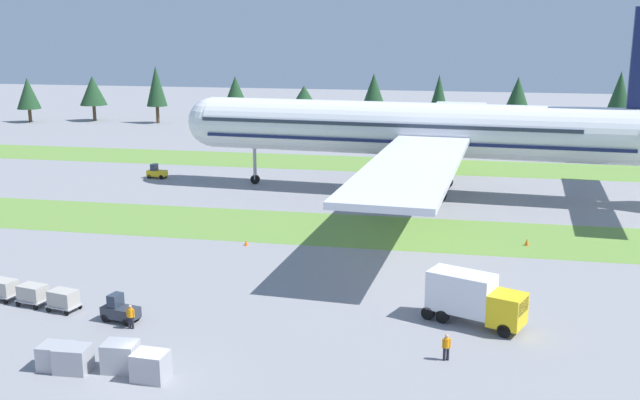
{
  "coord_description": "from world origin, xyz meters",
  "views": [
    {
      "loc": [
        17.8,
        -37.11,
        20.35
      ],
      "look_at": [
        4.62,
        30.35,
        4.0
      ],
      "focal_mm": 41.39,
      "sensor_mm": 36.0,
      "label": 1
    }
  ],
  "objects_px": {
    "uld_container_1": "(121,356)",
    "ground_crew_marshaller": "(446,346)",
    "cargo_dolly_third": "(3,288)",
    "ground_crew_loader": "(131,316)",
    "catering_truck": "(474,297)",
    "taxiway_marker_1": "(246,243)",
    "airliner": "(426,129)",
    "cargo_dolly_second": "(33,293)",
    "uld_container_2": "(151,366)",
    "cargo_dolly_lead": "(63,299)",
    "taxiway_marker_0": "(527,242)",
    "uld_container_0": "(57,356)",
    "pushback_tractor": "(157,172)",
    "uld_container_3": "(73,359)",
    "baggage_tug": "(120,310)"
  },
  "relations": [
    {
      "from": "catering_truck",
      "to": "taxiway_marker_1",
      "type": "distance_m",
      "value": 25.84
    },
    {
      "from": "cargo_dolly_second",
      "to": "catering_truck",
      "type": "xyz_separation_m",
      "value": [
        32.14,
        2.63,
        1.03
      ]
    },
    {
      "from": "uld_container_1",
      "to": "ground_crew_marshaller",
      "type": "bearing_deg",
      "value": 14.98
    },
    {
      "from": "baggage_tug",
      "to": "cargo_dolly_third",
      "type": "xyz_separation_m",
      "value": [
        -10.59,
        2.24,
        0.1
      ]
    },
    {
      "from": "airliner",
      "to": "catering_truck",
      "type": "height_order",
      "value": "airliner"
    },
    {
      "from": "catering_truck",
      "to": "uld_container_0",
      "type": "bearing_deg",
      "value": -42.17
    },
    {
      "from": "airliner",
      "to": "taxiway_marker_0",
      "type": "distance_m",
      "value": 24.27
    },
    {
      "from": "ground_crew_loader",
      "to": "taxiway_marker_0",
      "type": "distance_m",
      "value": 38.09
    },
    {
      "from": "cargo_dolly_second",
      "to": "uld_container_2",
      "type": "height_order",
      "value": "uld_container_2"
    },
    {
      "from": "cargo_dolly_third",
      "to": "ground_crew_marshaller",
      "type": "relative_size",
      "value": 1.42
    },
    {
      "from": "uld_container_3",
      "to": "baggage_tug",
      "type": "bearing_deg",
      "value": 95.36
    },
    {
      "from": "ground_crew_loader",
      "to": "uld_container_1",
      "type": "height_order",
      "value": "uld_container_1"
    },
    {
      "from": "uld_container_1",
      "to": "taxiway_marker_0",
      "type": "relative_size",
      "value": 2.92
    },
    {
      "from": "baggage_tug",
      "to": "cargo_dolly_lead",
      "type": "height_order",
      "value": "baggage_tug"
    },
    {
      "from": "taxiway_marker_1",
      "to": "cargo_dolly_third",
      "type": "bearing_deg",
      "value": -129.42
    },
    {
      "from": "cargo_dolly_lead",
      "to": "cargo_dolly_third",
      "type": "bearing_deg",
      "value": -90.0
    },
    {
      "from": "catering_truck",
      "to": "uld_container_0",
      "type": "relative_size",
      "value": 3.65
    },
    {
      "from": "cargo_dolly_lead",
      "to": "uld_container_1",
      "type": "distance_m",
      "value": 11.68
    },
    {
      "from": "ground_crew_loader",
      "to": "uld_container_2",
      "type": "distance_m",
      "value": 8.07
    },
    {
      "from": "ground_crew_loader",
      "to": "airliner",
      "type": "bearing_deg",
      "value": -116.81
    },
    {
      "from": "ground_crew_marshaller",
      "to": "cargo_dolly_third",
      "type": "bearing_deg",
      "value": 152.94
    },
    {
      "from": "baggage_tug",
      "to": "uld_container_3",
      "type": "relative_size",
      "value": 1.41
    },
    {
      "from": "cargo_dolly_second",
      "to": "ground_crew_loader",
      "type": "xyz_separation_m",
      "value": [
        9.1,
        -2.73,
        0.03
      ]
    },
    {
      "from": "uld_container_0",
      "to": "taxiway_marker_0",
      "type": "distance_m",
      "value": 43.89
    },
    {
      "from": "taxiway_marker_1",
      "to": "baggage_tug",
      "type": "bearing_deg",
      "value": -100.17
    },
    {
      "from": "baggage_tug",
      "to": "uld_container_3",
      "type": "distance_m",
      "value": 7.76
    },
    {
      "from": "taxiway_marker_0",
      "to": "cargo_dolly_second",
      "type": "bearing_deg",
      "value": -148.56
    },
    {
      "from": "baggage_tug",
      "to": "ground_crew_marshaller",
      "type": "distance_m",
      "value": 22.82
    },
    {
      "from": "uld_container_2",
      "to": "cargo_dolly_third",
      "type": "bearing_deg",
      "value": 148.34
    },
    {
      "from": "catering_truck",
      "to": "uld_container_2",
      "type": "relative_size",
      "value": 3.65
    },
    {
      "from": "airliner",
      "to": "catering_truck",
      "type": "distance_m",
      "value": 41.37
    },
    {
      "from": "ground_crew_loader",
      "to": "taxiway_marker_0",
      "type": "bearing_deg",
      "value": -143.85
    },
    {
      "from": "airliner",
      "to": "uld_container_2",
      "type": "height_order",
      "value": "airliner"
    },
    {
      "from": "cargo_dolly_lead",
      "to": "ground_crew_loader",
      "type": "height_order",
      "value": "ground_crew_loader"
    },
    {
      "from": "uld_container_2",
      "to": "uld_container_1",
      "type": "bearing_deg",
      "value": 161.14
    },
    {
      "from": "pushback_tractor",
      "to": "cargo_dolly_lead",
      "type": "bearing_deg",
      "value": 19.36
    },
    {
      "from": "ground_crew_marshaller",
      "to": "baggage_tug",
      "type": "bearing_deg",
      "value": 155.22
    },
    {
      "from": "taxiway_marker_1",
      "to": "uld_container_2",
      "type": "bearing_deg",
      "value": -85.17
    },
    {
      "from": "airliner",
      "to": "cargo_dolly_lead",
      "type": "relative_size",
      "value": 31.21
    },
    {
      "from": "cargo_dolly_third",
      "to": "taxiway_marker_1",
      "type": "distance_m",
      "value": 22.16
    },
    {
      "from": "baggage_tug",
      "to": "airliner",
      "type": "bearing_deg",
      "value": 169.19
    },
    {
      "from": "cargo_dolly_third",
      "to": "uld_container_3",
      "type": "distance_m",
      "value": 15.08
    },
    {
      "from": "uld_container_1",
      "to": "taxiway_marker_0",
      "type": "xyz_separation_m",
      "value": [
        26.08,
        31.53,
        -0.55
      ]
    },
    {
      "from": "uld_container_0",
      "to": "uld_container_1",
      "type": "xyz_separation_m",
      "value": [
        3.91,
        0.5,
        0.12
      ]
    },
    {
      "from": "airliner",
      "to": "pushback_tractor",
      "type": "relative_size",
      "value": 28.62
    },
    {
      "from": "cargo_dolly_third",
      "to": "catering_truck",
      "type": "bearing_deg",
      "value": 105.26
    },
    {
      "from": "ground_crew_marshaller",
      "to": "uld_container_3",
      "type": "xyz_separation_m",
      "value": [
        -22.01,
        -5.8,
        -0.15
      ]
    },
    {
      "from": "cargo_dolly_second",
      "to": "uld_container_1",
      "type": "relative_size",
      "value": 1.23
    },
    {
      "from": "cargo_dolly_second",
      "to": "ground_crew_loader",
      "type": "height_order",
      "value": "ground_crew_loader"
    },
    {
      "from": "uld_container_1",
      "to": "uld_container_3",
      "type": "bearing_deg",
      "value": -166.75
    }
  ]
}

